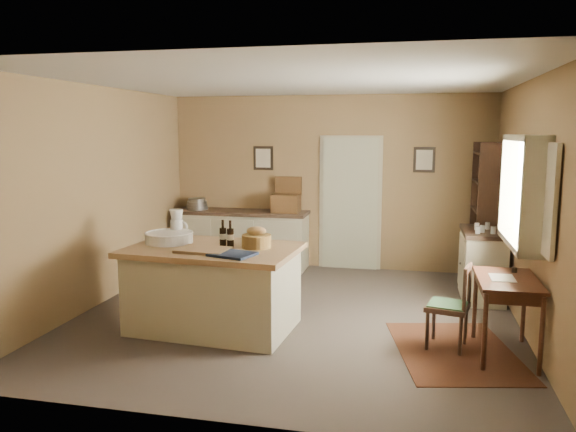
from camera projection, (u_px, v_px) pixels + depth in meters
name	position (u px, v px, depth m)	size (l,w,h in m)	color
ground	(296.00, 316.00, 6.58)	(5.00, 5.00, 0.00)	brown
wall_back	(328.00, 182.00, 8.79)	(5.00, 0.10, 2.70)	olive
wall_front	(224.00, 245.00, 3.97)	(5.00, 0.10, 2.70)	olive
wall_left	(98.00, 196.00, 6.92)	(0.10, 5.00, 2.70)	olive
wall_right	(531.00, 208.00, 5.84)	(0.10, 5.00, 2.70)	olive
ceiling	(296.00, 80.00, 6.18)	(5.00, 5.00, 0.00)	silver
door	(350.00, 202.00, 8.73)	(0.97, 0.06, 2.11)	beige
framed_prints	(341.00, 159.00, 8.67)	(2.82, 0.02, 0.38)	black
window	(528.00, 191.00, 5.64)	(0.25, 1.99, 1.12)	#C0B698
work_island	(213.00, 285.00, 6.11)	(1.89, 1.31, 1.20)	#C0B698
sideboard	(242.00, 237.00, 8.92)	(2.13, 0.61, 1.18)	#C0B698
rug	(455.00, 351.00, 5.52)	(1.10, 1.60, 0.01)	#4D2413
writing_desk	(507.00, 288.00, 5.33)	(0.56, 0.91, 0.82)	#381B10
desk_chair	(448.00, 307.00, 5.56)	(0.39, 0.39, 0.84)	black
right_cabinet	(482.00, 264.00, 7.20)	(0.53, 0.95, 0.99)	#C0B698
shelving_unit	(489.00, 214.00, 7.86)	(0.34, 0.90, 1.99)	black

